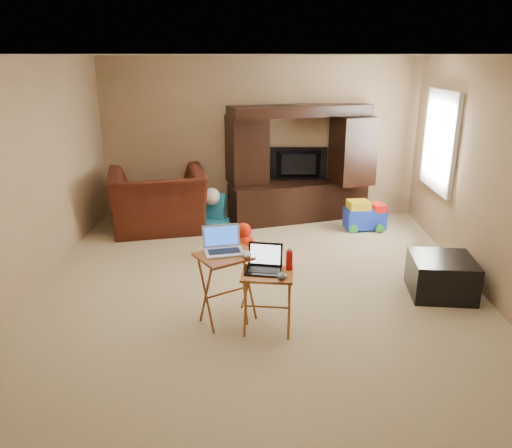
{
  "coord_description": "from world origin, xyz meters",
  "views": [
    {
      "loc": [
        0.06,
        -5.2,
        2.49
      ],
      "look_at": [
        0.0,
        -0.2,
        0.8
      ],
      "focal_mm": 35.0,
      "sensor_mm": 36.0,
      "label": 1
    }
  ],
  "objects_px": {
    "recliner": "(158,201)",
    "tray_table_left": "(228,288)",
    "ottoman": "(441,276)",
    "plush_toy": "(244,238)",
    "mouse_left": "(247,254)",
    "water_bottle": "(289,260)",
    "laptop_left": "(224,241)",
    "push_toy": "(365,215)",
    "entertainment_center": "(299,164)",
    "laptop_right": "(263,260)",
    "television": "(299,164)",
    "tray_table_right": "(267,303)",
    "mouse_right": "(282,276)",
    "child_rocker": "(211,213)"
  },
  "relations": [
    {
      "from": "push_toy",
      "to": "laptop_right",
      "type": "height_order",
      "value": "laptop_right"
    },
    {
      "from": "recliner",
      "to": "child_rocker",
      "type": "bearing_deg",
      "value": 164.21
    },
    {
      "from": "ottoman",
      "to": "plush_toy",
      "type": "bearing_deg",
      "value": 152.46
    },
    {
      "from": "laptop_left",
      "to": "plush_toy",
      "type": "bearing_deg",
      "value": 71.7
    },
    {
      "from": "plush_toy",
      "to": "mouse_left",
      "type": "height_order",
      "value": "mouse_left"
    },
    {
      "from": "recliner",
      "to": "water_bottle",
      "type": "bearing_deg",
      "value": 108.26
    },
    {
      "from": "recliner",
      "to": "tray_table_left",
      "type": "height_order",
      "value": "recliner"
    },
    {
      "from": "tray_table_right",
      "to": "water_bottle",
      "type": "height_order",
      "value": "water_bottle"
    },
    {
      "from": "plush_toy",
      "to": "water_bottle",
      "type": "distance_m",
      "value": 2.02
    },
    {
      "from": "entertainment_center",
      "to": "laptop_right",
      "type": "distance_m",
      "value": 3.51
    },
    {
      "from": "television",
      "to": "laptop_left",
      "type": "height_order",
      "value": "television"
    },
    {
      "from": "tray_table_right",
      "to": "water_bottle",
      "type": "distance_m",
      "value": 0.45
    },
    {
      "from": "child_rocker",
      "to": "tray_table_left",
      "type": "bearing_deg",
      "value": -60.04
    },
    {
      "from": "television",
      "to": "mouse_right",
      "type": "relative_size",
      "value": 7.33
    },
    {
      "from": "ottoman",
      "to": "water_bottle",
      "type": "xyz_separation_m",
      "value": [
        -1.71,
        -0.75,
        0.49
      ]
    },
    {
      "from": "recliner",
      "to": "mouse_left",
      "type": "distance_m",
      "value": 3.13
    },
    {
      "from": "mouse_left",
      "to": "recliner",
      "type": "bearing_deg",
      "value": 116.69
    },
    {
      "from": "water_bottle",
      "to": "plush_toy",
      "type": "bearing_deg",
      "value": 104.56
    },
    {
      "from": "entertainment_center",
      "to": "television",
      "type": "relative_size",
      "value": 2.41
    },
    {
      "from": "recliner",
      "to": "television",
      "type": "bearing_deg",
      "value": -176.05
    },
    {
      "from": "tray_table_left",
      "to": "mouse_right",
      "type": "height_order",
      "value": "tray_table_left"
    },
    {
      "from": "recliner",
      "to": "ottoman",
      "type": "relative_size",
      "value": 2.11
    },
    {
      "from": "ottoman",
      "to": "water_bottle",
      "type": "bearing_deg",
      "value": -156.41
    },
    {
      "from": "tray_table_right",
      "to": "recliner",
      "type": "bearing_deg",
      "value": 123.61
    },
    {
      "from": "mouse_right",
      "to": "television",
      "type": "bearing_deg",
      "value": 83.93
    },
    {
      "from": "tray_table_right",
      "to": "mouse_left",
      "type": "distance_m",
      "value": 0.49
    },
    {
      "from": "plush_toy",
      "to": "ottoman",
      "type": "distance_m",
      "value": 2.48
    },
    {
      "from": "recliner",
      "to": "tray_table_left",
      "type": "xyz_separation_m",
      "value": [
        1.21,
        -2.72,
        -0.1
      ]
    },
    {
      "from": "laptop_left",
      "to": "mouse_left",
      "type": "xyz_separation_m",
      "value": [
        0.22,
        -0.1,
        -0.09
      ]
    },
    {
      "from": "mouse_left",
      "to": "ottoman",
      "type": "bearing_deg",
      "value": 17.86
    },
    {
      "from": "push_toy",
      "to": "water_bottle",
      "type": "bearing_deg",
      "value": -122.75
    },
    {
      "from": "television",
      "to": "child_rocker",
      "type": "height_order",
      "value": "television"
    },
    {
      "from": "push_toy",
      "to": "television",
      "type": "bearing_deg",
      "value": 138.14
    },
    {
      "from": "laptop_left",
      "to": "mouse_right",
      "type": "height_order",
      "value": "laptop_left"
    },
    {
      "from": "recliner",
      "to": "entertainment_center",
      "type": "bearing_deg",
      "value": -179.4
    },
    {
      "from": "laptop_left",
      "to": "mouse_right",
      "type": "xyz_separation_m",
      "value": [
        0.54,
        -0.37,
        -0.19
      ]
    },
    {
      "from": "television",
      "to": "laptop_right",
      "type": "xyz_separation_m",
      "value": [
        -0.57,
        -3.6,
        -0.13
      ]
    },
    {
      "from": "plush_toy",
      "to": "television",
      "type": "bearing_deg",
      "value": 63.48
    },
    {
      "from": "plush_toy",
      "to": "child_rocker",
      "type": "bearing_deg",
      "value": 119.02
    },
    {
      "from": "entertainment_center",
      "to": "plush_toy",
      "type": "relative_size",
      "value": 5.1
    },
    {
      "from": "push_toy",
      "to": "mouse_left",
      "type": "height_order",
      "value": "mouse_left"
    },
    {
      "from": "tray_table_right",
      "to": "water_bottle",
      "type": "bearing_deg",
      "value": 26.91
    },
    {
      "from": "child_rocker",
      "to": "ottoman",
      "type": "bearing_deg",
      "value": -16.5
    },
    {
      "from": "entertainment_center",
      "to": "ottoman",
      "type": "height_order",
      "value": "entertainment_center"
    },
    {
      "from": "tray_table_left",
      "to": "mouse_left",
      "type": "relative_size",
      "value": 4.92
    },
    {
      "from": "television",
      "to": "recliner",
      "type": "xyz_separation_m",
      "value": [
        -2.12,
        -0.68,
        -0.41
      ]
    },
    {
      "from": "mouse_right",
      "to": "ottoman",
      "type": "bearing_deg",
      "value": 28.01
    },
    {
      "from": "entertainment_center",
      "to": "tray_table_right",
      "type": "distance_m",
      "value": 3.57
    },
    {
      "from": "child_rocker",
      "to": "water_bottle",
      "type": "distance_m",
      "value": 3.03
    },
    {
      "from": "recliner",
      "to": "laptop_left",
      "type": "distance_m",
      "value": 2.96
    }
  ]
}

